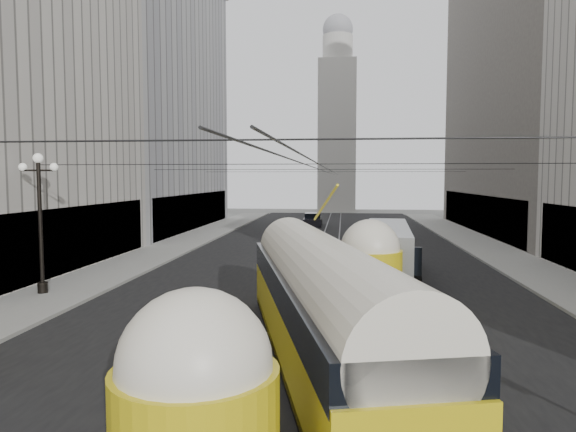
# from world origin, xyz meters

# --- Properties ---
(road) EXTENTS (20.00, 85.00, 0.02)m
(road) POSITION_xyz_m (0.00, 32.50, 0.00)
(road) COLOR black
(road) RESTS_ON ground
(sidewalk_left) EXTENTS (4.00, 72.00, 0.15)m
(sidewalk_left) POSITION_xyz_m (-12.00, 36.00, 0.07)
(sidewalk_left) COLOR gray
(sidewalk_left) RESTS_ON ground
(sidewalk_right) EXTENTS (4.00, 72.00, 0.15)m
(sidewalk_right) POSITION_xyz_m (12.00, 36.00, 0.07)
(sidewalk_right) COLOR gray
(sidewalk_right) RESTS_ON ground
(rail_left) EXTENTS (0.12, 85.00, 0.04)m
(rail_left) POSITION_xyz_m (-0.75, 32.50, 0.00)
(rail_left) COLOR gray
(rail_left) RESTS_ON ground
(rail_right) EXTENTS (0.12, 85.00, 0.04)m
(rail_right) POSITION_xyz_m (0.75, 32.50, 0.00)
(rail_right) COLOR gray
(rail_right) RESTS_ON ground
(building_left_far) EXTENTS (12.60, 28.60, 28.60)m
(building_left_far) POSITION_xyz_m (-19.99, 48.00, 14.31)
(building_left_far) COLOR #999999
(building_left_far) RESTS_ON ground
(building_right_far) EXTENTS (12.60, 32.60, 32.60)m
(building_right_far) POSITION_xyz_m (20.00, 48.00, 16.31)
(building_right_far) COLOR #514C47
(building_right_far) RESTS_ON ground
(distant_tower) EXTENTS (6.00, 6.00, 31.36)m
(distant_tower) POSITION_xyz_m (0.00, 80.00, 14.97)
(distant_tower) COLOR #B2AFA8
(distant_tower) RESTS_ON ground
(lamppost_left_mid) EXTENTS (1.86, 0.44, 6.37)m
(lamppost_left_mid) POSITION_xyz_m (-12.60, 18.00, 3.74)
(lamppost_left_mid) COLOR black
(lamppost_left_mid) RESTS_ON sidewalk_left
(catenary) EXTENTS (25.00, 72.00, 0.23)m
(catenary) POSITION_xyz_m (0.12, 31.49, 5.88)
(catenary) COLOR black
(catenary) RESTS_ON ground
(streetcar) EXTENTS (6.15, 16.61, 3.74)m
(streetcar) POSITION_xyz_m (0.50, 10.82, 1.83)
(streetcar) COLOR gold
(streetcar) RESTS_ON ground
(city_bus) EXTENTS (3.11, 11.05, 2.77)m
(city_bus) POSITION_xyz_m (3.52, 24.52, 1.52)
(city_bus) COLOR #A2A6A8
(city_bus) RESTS_ON ground
(sedan_white_far) EXTENTS (2.36, 4.66, 1.41)m
(sedan_white_far) POSITION_xyz_m (4.52, 45.62, 0.64)
(sedan_white_far) COLOR silver
(sedan_white_far) RESTS_ON ground
(sedan_dark_far) EXTENTS (2.12, 4.83, 1.51)m
(sedan_dark_far) POSITION_xyz_m (-2.30, 53.32, 0.68)
(sedan_dark_far) COLOR black
(sedan_dark_far) RESTS_ON ground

